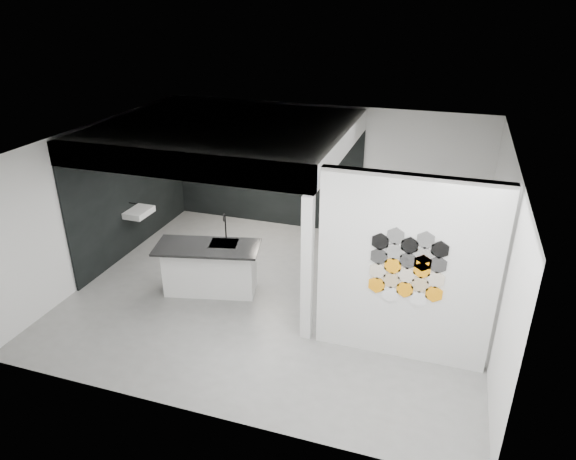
# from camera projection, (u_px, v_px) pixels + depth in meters

# --- Properties ---
(floor) EXTENTS (7.00, 6.00, 0.01)m
(floor) POSITION_uv_depth(u_px,v_px,m) (277.00, 295.00, 9.15)
(floor) COLOR slate
(partition_panel) EXTENTS (2.45, 0.15, 2.80)m
(partition_panel) POSITION_uv_depth(u_px,v_px,m) (405.00, 271.00, 7.07)
(partition_panel) COLOR silver
(partition_panel) RESTS_ON floor
(bay_clad_back) EXTENTS (4.40, 0.04, 2.35)m
(bay_clad_back) POSITION_uv_depth(u_px,v_px,m) (266.00, 174.00, 11.58)
(bay_clad_back) COLOR black
(bay_clad_back) RESTS_ON floor
(bay_clad_left) EXTENTS (0.04, 4.00, 2.35)m
(bay_clad_left) POSITION_uv_depth(u_px,v_px,m) (133.00, 193.00, 10.49)
(bay_clad_left) COLOR black
(bay_clad_left) RESTS_ON floor
(bulkhead) EXTENTS (4.40, 4.00, 0.40)m
(bulkhead) POSITION_uv_depth(u_px,v_px,m) (227.00, 135.00, 9.30)
(bulkhead) COLOR silver
(bulkhead) RESTS_ON corner_column
(corner_column) EXTENTS (0.16, 0.16, 2.35)m
(corner_column) POSITION_uv_depth(u_px,v_px,m) (307.00, 270.00, 7.56)
(corner_column) COLOR silver
(corner_column) RESTS_ON floor
(fascia_beam) EXTENTS (4.40, 0.16, 0.40)m
(fascia_beam) POSITION_uv_depth(u_px,v_px,m) (174.00, 165.00, 7.64)
(fascia_beam) COLOR silver
(fascia_beam) RESTS_ON corner_column
(wall_basin) EXTENTS (0.40, 0.60, 0.12)m
(wall_basin) POSITION_uv_depth(u_px,v_px,m) (139.00, 212.00, 10.39)
(wall_basin) COLOR silver
(wall_basin) RESTS_ON bay_clad_left
(display_shelf) EXTENTS (3.00, 0.15, 0.04)m
(display_shelf) POSITION_uv_depth(u_px,v_px,m) (268.00, 170.00, 11.41)
(display_shelf) COLOR black
(display_shelf) RESTS_ON bay_clad_back
(kitchen_island) EXTENTS (1.92, 1.17, 1.44)m
(kitchen_island) POSITION_uv_depth(u_px,v_px,m) (210.00, 267.00, 9.05)
(kitchen_island) COLOR silver
(kitchen_island) RESTS_ON floor
(stockpot) EXTENTS (0.23, 0.23, 0.18)m
(stockpot) POSITION_uv_depth(u_px,v_px,m) (230.00, 162.00, 11.62)
(stockpot) COLOR black
(stockpot) RESTS_ON display_shelf
(kettle) EXTENTS (0.19, 0.19, 0.13)m
(kettle) POSITION_uv_depth(u_px,v_px,m) (322.00, 172.00, 11.02)
(kettle) COLOR black
(kettle) RESTS_ON display_shelf
(glass_bowl) EXTENTS (0.17, 0.17, 0.10)m
(glass_bowl) POSITION_uv_depth(u_px,v_px,m) (327.00, 173.00, 11.00)
(glass_bowl) COLOR gray
(glass_bowl) RESTS_ON display_shelf
(glass_vase) EXTENTS (0.14, 0.14, 0.16)m
(glass_vase) POSITION_uv_depth(u_px,v_px,m) (327.00, 172.00, 10.99)
(glass_vase) COLOR gray
(glass_vase) RESTS_ON display_shelf
(bottle_dark) EXTENTS (0.07, 0.07, 0.16)m
(bottle_dark) POSITION_uv_depth(u_px,v_px,m) (267.00, 166.00, 11.37)
(bottle_dark) COLOR black
(bottle_dark) RESTS_ON display_shelf
(utensil_cup) EXTENTS (0.08, 0.08, 0.10)m
(utensil_cup) POSITION_uv_depth(u_px,v_px,m) (237.00, 164.00, 11.59)
(utensil_cup) COLOR black
(utensil_cup) RESTS_ON display_shelf
(hex_tile_cluster) EXTENTS (1.04, 0.02, 1.16)m
(hex_tile_cluster) POSITION_uv_depth(u_px,v_px,m) (408.00, 268.00, 6.94)
(hex_tile_cluster) COLOR orange
(hex_tile_cluster) RESTS_ON partition_panel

